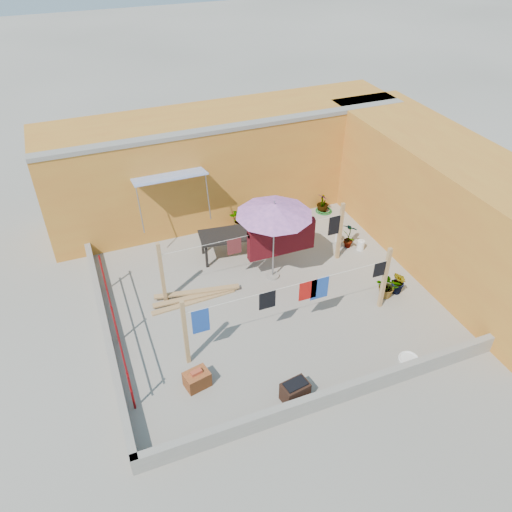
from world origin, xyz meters
name	(u,v)px	position (x,y,z in m)	size (l,w,h in m)	color
ground	(267,296)	(0.00, 0.00, 0.00)	(80.00, 80.00, 0.00)	#9E998E
wall_back	(225,162)	(0.50, 4.69, 1.61)	(11.00, 3.27, 3.21)	#BF7F2A
wall_right	(444,205)	(5.20, 0.00, 1.60)	(2.40, 9.00, 3.20)	#BF7F2A
parapet_front	(335,395)	(0.00, -3.58, 0.22)	(8.30, 0.16, 0.44)	gray
parapet_left	(106,331)	(-4.08, 0.00, 0.22)	(0.16, 7.30, 0.44)	gray
red_railing	(114,319)	(-3.85, -0.20, 0.72)	(0.05, 4.20, 1.10)	maroon
clothesline_rig	(281,247)	(0.59, 0.54, 1.06)	(5.09, 2.35, 1.80)	tan
patio_umbrella	(274,210)	(0.44, 0.69, 2.13)	(2.29, 2.29, 2.37)	gray
outdoor_table	(229,236)	(-0.33, 2.00, 0.70)	(1.75, 1.02, 0.78)	black
brick_stack	(197,379)	(-2.50, -2.11, 0.19)	(0.58, 0.48, 0.45)	#994D23
lumber_pile	(195,296)	(-1.76, 0.59, 0.07)	(2.37, 0.64, 0.14)	tan
brazier	(295,391)	(-0.73, -3.20, 0.24)	(0.60, 0.45, 0.50)	black
white_basin	(409,359)	(2.10, -3.20, 0.04)	(0.47, 0.47, 0.08)	silver
water_jug_a	(338,237)	(2.94, 1.53, 0.14)	(0.20, 0.20, 0.32)	silver
water_jug_b	(361,245)	(3.33, 0.91, 0.15)	(0.22, 0.22, 0.35)	silver
green_hose	(324,210)	(3.35, 3.20, 0.04)	(0.54, 0.54, 0.08)	#176822
plant_back_a	(241,218)	(0.45, 3.20, 0.40)	(0.72, 0.62, 0.80)	#1F5016
plant_back_b	(323,203)	(3.28, 3.20, 0.33)	(0.37, 0.37, 0.66)	#1F5016
plant_right_a	(349,235)	(3.06, 1.15, 0.42)	(0.44, 0.30, 0.84)	#1F5016
plant_right_b	(399,283)	(3.19, -1.16, 0.37)	(0.41, 0.33, 0.74)	#1F5016
plant_right_c	(388,286)	(2.87, -1.14, 0.33)	(0.60, 0.52, 0.66)	#1F5016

